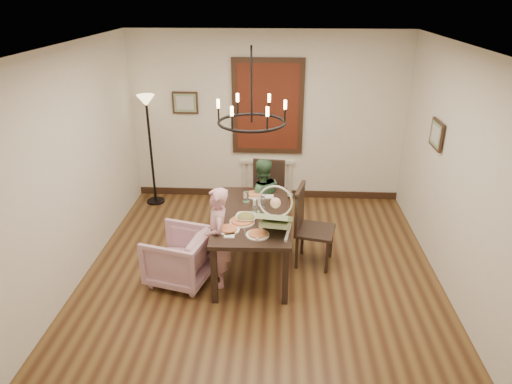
# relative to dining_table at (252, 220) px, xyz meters

# --- Properties ---
(room_shell) EXTENTS (4.51, 5.00, 2.81)m
(room_shell) POSITION_rel_dining_table_xyz_m (0.12, 0.11, 0.71)
(room_shell) COLOR brown
(room_shell) RESTS_ON ground
(dining_table) EXTENTS (0.97, 1.68, 0.77)m
(dining_table) POSITION_rel_dining_table_xyz_m (0.00, 0.00, 0.00)
(dining_table) COLOR black
(dining_table) RESTS_ON room_shell
(chair_far) EXTENTS (0.52, 0.52, 1.08)m
(chair_far) POSITION_rel_dining_table_xyz_m (0.15, 0.98, -0.15)
(chair_far) COLOR black
(chair_far) RESTS_ON room_shell
(chair_right) EXTENTS (0.57, 0.57, 1.09)m
(chair_right) POSITION_rel_dining_table_xyz_m (0.81, 0.13, -0.15)
(chair_right) COLOR black
(chair_right) RESTS_ON room_shell
(armchair) EXTENTS (0.89, 0.88, 0.67)m
(armchair) POSITION_rel_dining_table_xyz_m (-0.88, -0.35, -0.36)
(armchair) COLOR #D4A2B9
(armchair) RESTS_ON room_shell
(elderly_woman) EXTENTS (0.33, 0.43, 1.06)m
(elderly_woman) POSITION_rel_dining_table_xyz_m (-0.39, -0.39, -0.16)
(elderly_woman) COLOR #D1939D
(elderly_woman) RESTS_ON room_shell
(seated_man) EXTENTS (0.59, 0.51, 1.02)m
(seated_man) POSITION_rel_dining_table_xyz_m (0.08, 0.75, -0.18)
(seated_man) COLOR #385E3D
(seated_man) RESTS_ON room_shell
(baby_bouncer) EXTENTS (0.50, 0.64, 0.38)m
(baby_bouncer) POSITION_rel_dining_table_xyz_m (0.29, -0.42, 0.28)
(baby_bouncer) COLOR #B5D290
(baby_bouncer) RESTS_ON dining_table
(salad_bowl) EXTENTS (0.31, 0.31, 0.08)m
(salad_bowl) POSITION_rel_dining_table_xyz_m (-0.06, -0.19, 0.12)
(salad_bowl) COLOR white
(salad_bowl) RESTS_ON dining_table
(pizza_platter) EXTENTS (0.31, 0.31, 0.04)m
(pizza_platter) POSITION_rel_dining_table_xyz_m (-0.10, -0.25, 0.11)
(pizza_platter) COLOR tan
(pizza_platter) RESTS_ON dining_table
(drinking_glass) EXTENTS (0.06, 0.06, 0.13)m
(drinking_glass) POSITION_rel_dining_table_xyz_m (0.04, -0.07, 0.15)
(drinking_glass) COLOR silver
(drinking_glass) RESTS_ON dining_table
(window_blinds) EXTENTS (1.00, 0.03, 1.40)m
(window_blinds) POSITION_rel_dining_table_xyz_m (0.12, 2.20, 0.91)
(window_blinds) COLOR #571B11
(window_blinds) RESTS_ON room_shell
(radiator) EXTENTS (0.92, 0.12, 0.62)m
(radiator) POSITION_rel_dining_table_xyz_m (0.12, 2.22, -0.34)
(radiator) COLOR silver
(radiator) RESTS_ON room_shell
(picture_back) EXTENTS (0.42, 0.03, 0.36)m
(picture_back) POSITION_rel_dining_table_xyz_m (-1.23, 2.21, 0.96)
(picture_back) COLOR black
(picture_back) RESTS_ON room_shell
(picture_right) EXTENTS (0.03, 0.42, 0.36)m
(picture_right) POSITION_rel_dining_table_xyz_m (2.33, 0.64, 0.96)
(picture_right) COLOR black
(picture_right) RESTS_ON room_shell
(floor_lamp) EXTENTS (0.30, 0.30, 1.80)m
(floor_lamp) POSITION_rel_dining_table_xyz_m (-1.78, 1.89, 0.21)
(floor_lamp) COLOR black
(floor_lamp) RESTS_ON room_shell
(chandelier) EXTENTS (0.80, 0.80, 0.04)m
(chandelier) POSITION_rel_dining_table_xyz_m (-0.00, -0.00, 1.26)
(chandelier) COLOR black
(chandelier) RESTS_ON room_shell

